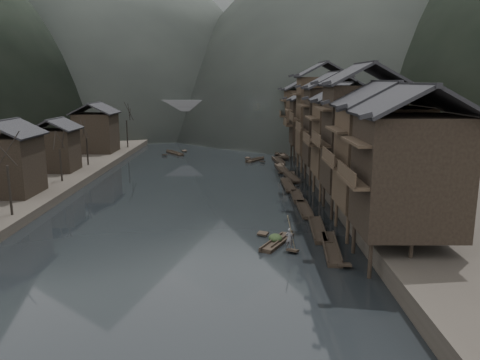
{
  "coord_description": "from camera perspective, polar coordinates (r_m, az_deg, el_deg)",
  "views": [
    {
      "loc": [
        5.39,
        -40.68,
        13.37
      ],
      "look_at": [
        5.15,
        10.48,
        2.5
      ],
      "focal_mm": 35.0,
      "sensor_mm": 36.0,
      "label": 1
    }
  ],
  "objects": [
    {
      "name": "stilt_houses",
      "position": [
        61.18,
        11.58,
        7.57
      ],
      "size": [
        9.0,
        67.6,
        16.32
      ],
      "color": "black",
      "rests_on": "ground"
    },
    {
      "name": "bamboo_pole",
      "position": [
        36.93,
        6.45,
        -2.66
      ],
      "size": [
        1.03,
        1.86,
        3.86
      ],
      "primitive_type": "cylinder",
      "rotation": [
        0.49,
        0.0,
        -0.49
      ],
      "color": "#8C7A51",
      "rests_on": "boatman"
    },
    {
      "name": "moored_sampans",
      "position": [
        69.12,
        5.7,
        0.96
      ],
      "size": [
        3.02,
        71.95,
        0.47
      ],
      "color": "black",
      "rests_on": "water"
    },
    {
      "name": "midriver_boats",
      "position": [
        84.21,
        -3.92,
        2.98
      ],
      "size": [
        18.58,
        13.12,
        0.45
      ],
      "color": "black",
      "rests_on": "water"
    },
    {
      "name": "right_bank",
      "position": [
        86.84,
        20.23,
        3.0
      ],
      "size": [
        40.0,
        200.0,
        1.8
      ],
      "primitive_type": "cube",
      "color": "#2D2823",
      "rests_on": "ground"
    },
    {
      "name": "bare_trees",
      "position": [
        63.36,
        -20.5,
        4.71
      ],
      "size": [
        3.65,
        61.52,
        7.31
      ],
      "color": "black",
      "rests_on": "left_bank"
    },
    {
      "name": "left_bank",
      "position": [
        91.12,
        -26.08,
        2.72
      ],
      "size": [
        40.0,
        200.0,
        1.2
      ],
      "primitive_type": "cube",
      "color": "#2D2823",
      "rests_on": "ground"
    },
    {
      "name": "cargo_heap",
      "position": [
        39.53,
        4.35,
        -6.6
      ],
      "size": [
        1.16,
        1.52,
        0.7
      ],
      "primitive_type": "ellipsoid",
      "color": "black",
      "rests_on": "hero_sampan"
    },
    {
      "name": "stone_bridge",
      "position": [
        113.11,
        -2.49,
        7.8
      ],
      "size": [
        40.0,
        6.0,
        9.0
      ],
      "color": "#4C4C4F",
      "rests_on": "ground"
    },
    {
      "name": "left_houses",
      "position": [
        66.52,
        -22.71,
        4.41
      ],
      "size": [
        8.1,
        53.2,
        8.73
      ],
      "color": "black",
      "rests_on": "left_bank"
    },
    {
      "name": "boatman",
      "position": [
        37.71,
        6.05,
        -6.76
      ],
      "size": [
        0.71,
        0.56,
        1.7
      ],
      "primitive_type": "imported",
      "rotation": [
        0.0,
        0.0,
        2.88
      ],
      "color": "#535355",
      "rests_on": "hero_sampan"
    },
    {
      "name": "water",
      "position": [
        43.16,
        -6.96,
        -6.14
      ],
      "size": [
        300.0,
        300.0,
        0.0
      ],
      "primitive_type": "plane",
      "color": "black",
      "rests_on": "ground"
    },
    {
      "name": "hero_sampan",
      "position": [
        39.53,
        4.52,
        -7.5
      ],
      "size": [
        3.26,
        5.08,
        0.44
      ],
      "color": "black",
      "rests_on": "water"
    }
  ]
}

